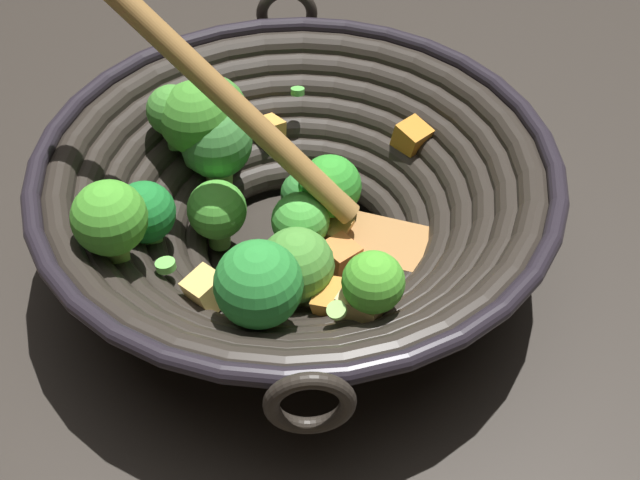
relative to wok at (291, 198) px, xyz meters
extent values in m
plane|color=#28231E|center=(0.00, 0.00, -0.07)|extent=(4.00, 4.00, 0.00)
cylinder|color=black|center=(0.00, 0.00, -0.06)|extent=(0.14, 0.14, 0.01)
torus|color=black|center=(0.00, 0.00, -0.05)|extent=(0.19, 0.19, 0.03)
torus|color=black|center=(0.00, 0.00, -0.04)|extent=(0.22, 0.22, 0.03)
torus|color=black|center=(0.00, 0.00, -0.03)|extent=(0.25, 0.25, 0.03)
torus|color=black|center=(0.00, 0.00, -0.01)|extent=(0.28, 0.28, 0.03)
torus|color=black|center=(0.00, 0.00, 0.00)|extent=(0.31, 0.31, 0.03)
torus|color=black|center=(0.00, 0.00, 0.01)|extent=(0.34, 0.34, 0.03)
torus|color=black|center=(0.00, 0.00, 0.02)|extent=(0.37, 0.37, 0.03)
torus|color=black|center=(0.00, 0.00, 0.03)|extent=(0.39, 0.39, 0.01)
torus|color=black|center=(0.13, 0.16, 0.03)|extent=(0.05, 0.04, 0.05)
torus|color=black|center=(-0.14, -0.15, 0.03)|extent=(0.05, 0.04, 0.05)
cylinder|color=#82B94F|center=(0.00, -0.08, -0.03)|extent=(0.03, 0.03, 0.02)
sphere|color=#367333|center=(0.00, -0.08, 0.01)|extent=(0.06, 0.06, 0.06)
cylinder|color=#759C4C|center=(0.09, 0.07, 0.00)|extent=(0.03, 0.03, 0.01)
sphere|color=#298935|center=(0.09, 0.07, 0.03)|extent=(0.06, 0.06, 0.06)
cylinder|color=#5A9F49|center=(0.01, -0.10, -0.01)|extent=(0.03, 0.03, 0.02)
sphere|color=#408D2B|center=(0.01, -0.10, 0.03)|extent=(0.06, 0.06, 0.06)
cylinder|color=#659E43|center=(0.04, -0.04, -0.04)|extent=(0.02, 0.02, 0.02)
sphere|color=green|center=(0.04, -0.04, -0.02)|extent=(0.05, 0.05, 0.05)
cylinder|color=#56943F|center=(0.03, 0.12, 0.00)|extent=(0.02, 0.02, 0.02)
sphere|color=green|center=(0.03, 0.12, 0.03)|extent=(0.04, 0.04, 0.04)
cylinder|color=#5A9B43|center=(0.02, -0.11, 0.00)|extent=(0.02, 0.02, 0.02)
sphere|color=#428B31|center=(0.02, -0.11, 0.03)|extent=(0.04, 0.04, 0.04)
cylinder|color=#589B45|center=(0.09, -0.05, -0.02)|extent=(0.02, 0.02, 0.02)
sphere|color=#1C772D|center=(0.09, -0.05, 0.01)|extent=(0.05, 0.05, 0.05)
cylinder|color=#649E44|center=(-0.03, 0.01, -0.03)|extent=(0.02, 0.02, 0.02)
sphere|color=green|center=(-0.03, 0.01, 0.00)|extent=(0.05, 0.05, 0.05)
cylinder|color=#61913D|center=(0.00, 0.01, -0.04)|extent=(0.02, 0.02, 0.02)
sphere|color=green|center=(0.00, 0.01, -0.01)|extent=(0.04, 0.04, 0.04)
cylinder|color=olive|center=(0.13, -0.03, 0.01)|extent=(0.02, 0.02, 0.02)
sphere|color=green|center=(0.13, -0.03, 0.04)|extent=(0.05, 0.05, 0.05)
cylinder|color=#769D4A|center=(0.04, 0.05, -0.04)|extent=(0.03, 0.03, 0.02)
sphere|color=#498E35|center=(0.04, 0.05, -0.01)|extent=(0.05, 0.05, 0.05)
cylinder|color=#78A03C|center=(-0.01, -0.11, -0.02)|extent=(0.03, 0.03, 0.02)
sphere|color=#40882F|center=(-0.01, -0.11, 0.02)|extent=(0.06, 0.06, 0.06)
cylinder|color=#7EB247|center=(-0.03, -0.02, -0.05)|extent=(0.02, 0.02, 0.02)
sphere|color=#317D33|center=(-0.03, -0.02, -0.03)|extent=(0.04, 0.04, 0.04)
cube|color=#C1741E|center=(-0.12, 0.01, -0.01)|extent=(0.02, 0.03, 0.03)
cube|color=gold|center=(-0.02, 0.03, -0.03)|extent=(0.03, 0.03, 0.02)
cube|color=#EABE64|center=(0.10, 0.03, 0.00)|extent=(0.03, 0.03, 0.03)
cube|color=gold|center=(-0.05, -0.09, -0.02)|extent=(0.03, 0.02, 0.03)
cube|color=#C47033|center=(0.00, 0.05, -0.03)|extent=(0.03, 0.03, 0.03)
cube|color=orange|center=(0.03, 0.08, -0.02)|extent=(0.04, 0.04, 0.03)
cube|color=#DFB46B|center=(0.04, 0.11, 0.00)|extent=(0.04, 0.04, 0.03)
cylinder|color=#99D166|center=(-0.06, -0.03, -0.03)|extent=(0.02, 0.02, 0.01)
cylinder|color=#6BC651|center=(-0.04, -0.04, -0.04)|extent=(0.02, 0.02, 0.01)
cylinder|color=#6BC651|center=(0.11, -0.01, 0.00)|extent=(0.02, 0.02, 0.01)
cylinder|color=#6BC651|center=(0.04, -0.03, -0.01)|extent=(0.02, 0.02, 0.00)
cylinder|color=#56B247|center=(-0.08, -0.08, 0.02)|extent=(0.02, 0.02, 0.01)
cylinder|color=#99D166|center=(0.06, 0.11, 0.01)|extent=(0.01, 0.01, 0.01)
cylinder|color=#99D166|center=(0.08, -0.07, -0.01)|extent=(0.02, 0.02, 0.01)
cube|color=#9E6B38|center=(-0.04, 0.06, -0.03)|extent=(0.08, 0.09, 0.01)
cylinder|color=#A2743B|center=(0.03, -0.05, 0.09)|extent=(0.12, 0.20, 0.20)
camera|label=1|loc=(0.34, 0.38, 0.47)|focal=52.61mm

